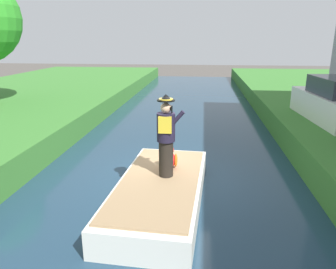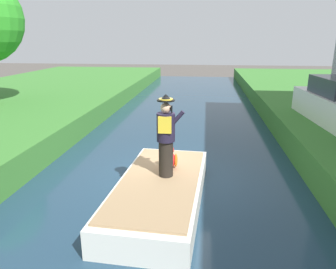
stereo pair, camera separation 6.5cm
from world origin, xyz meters
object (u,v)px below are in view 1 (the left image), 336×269
person_pirate (166,136)px  parked_car_white (336,103)px  boat (160,192)px  parrot_plush (170,158)px

person_pirate → parked_car_white: size_ratio=0.45×
boat → parked_car_white: size_ratio=1.04×
person_pirate → parrot_plush: (0.04, 0.44, -0.68)m
boat → parked_car_white: (5.45, 5.05, 1.16)m
boat → person_pirate: (0.12, 0.22, 1.23)m
person_pirate → parrot_plush: person_pirate is taller
parked_car_white → parrot_plush: bearing=-140.5°
parked_car_white → person_pirate: bearing=-137.9°
boat → person_pirate: size_ratio=2.32×
boat → parked_car_white: bearing=42.8°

